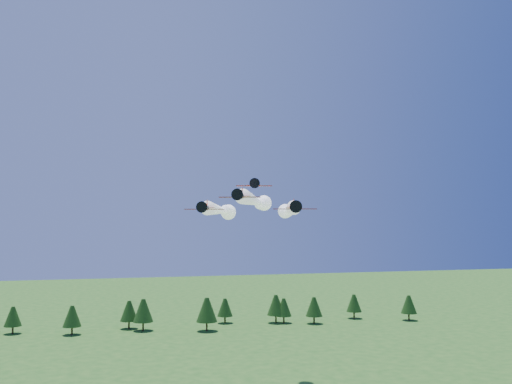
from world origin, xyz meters
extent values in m
cylinder|color=black|center=(-3.59, -7.12, 42.31)|extent=(2.43, 4.78, 0.88)
cone|color=black|center=(-4.52, -9.74, 42.31)|extent=(1.10, 1.04, 0.88)
cone|color=black|center=(-4.70, -10.24, 42.31)|extent=(0.50, 0.50, 0.39)
cylinder|color=black|center=(-4.75, -10.38, 42.31)|extent=(1.75, 0.66, 1.85)
cube|color=red|center=(-3.71, -7.46, 42.03)|extent=(6.54, 3.31, 0.11)
cube|color=red|center=(-2.54, -4.18, 42.35)|extent=(2.66, 1.56, 0.06)
cube|color=red|center=(-2.51, -4.10, 43.06)|extent=(0.36, 0.81, 1.28)
ellipsoid|color=#82A4C9|center=(-3.85, -7.87, 42.66)|extent=(0.95, 1.21, 0.55)
sphere|color=white|center=(9.08, 28.38, 42.31)|extent=(2.30, 2.30, 2.30)
sphere|color=white|center=(10.71, 32.93, 42.31)|extent=(3.00, 3.00, 3.00)
sphere|color=white|center=(12.33, 37.48, 42.31)|extent=(3.70, 3.70, 3.70)
cylinder|color=black|center=(-7.72, 2.02, 40.59)|extent=(2.31, 5.01, 0.92)
cone|color=black|center=(-8.56, -0.75, 40.59)|extent=(1.12, 1.06, 0.92)
cone|color=black|center=(-8.72, -1.28, 40.59)|extent=(0.51, 0.51, 0.40)
cylinder|color=black|center=(-8.76, -1.43, 40.59)|extent=(1.86, 0.59, 1.93)
cube|color=red|center=(-7.83, 1.67, 40.29)|extent=(6.86, 3.15, 0.11)
cube|color=red|center=(-6.78, 5.14, 40.63)|extent=(2.77, 1.52, 0.06)
cube|color=red|center=(-6.76, 5.23, 41.37)|extent=(0.33, 0.86, 1.33)
ellipsoid|color=#82A4C9|center=(-7.96, 1.23, 40.96)|extent=(0.95, 1.25, 0.57)
sphere|color=white|center=(1.80, 33.62, 40.59)|extent=(2.30, 2.30, 2.30)
sphere|color=white|center=(3.00, 37.59, 40.59)|extent=(3.00, 3.00, 3.00)
sphere|color=white|center=(4.19, 41.56, 40.59)|extent=(3.70, 3.70, 3.70)
cylinder|color=black|center=(7.38, -1.35, 40.67)|extent=(2.45, 5.53, 1.01)
cone|color=black|center=(6.52, -4.42, 40.67)|extent=(1.22, 1.15, 1.01)
cone|color=black|center=(6.35, -5.01, 40.67)|extent=(0.55, 0.56, 0.45)
cylinder|color=black|center=(6.31, -5.17, 40.67)|extent=(2.06, 0.61, 2.12)
cube|color=red|center=(7.27, -1.74, 40.34)|extent=(7.57, 3.34, 0.12)
cube|color=red|center=(8.35, 2.10, 40.72)|extent=(3.06, 1.62, 0.07)
cube|color=red|center=(8.38, 2.20, 41.53)|extent=(0.35, 0.95, 1.47)
ellipsoid|color=#82A4C9|center=(7.13, -2.23, 41.07)|extent=(1.03, 1.37, 0.63)
sphere|color=white|center=(18.26, 37.28, 40.67)|extent=(2.30, 2.30, 2.30)
sphere|color=white|center=(19.64, 42.19, 40.67)|extent=(3.00, 3.00, 3.00)
sphere|color=white|center=(21.02, 47.11, 40.67)|extent=(3.70, 3.70, 3.70)
cylinder|color=black|center=(2.26, 7.01, 45.02)|extent=(1.93, 4.91, 0.89)
cone|color=black|center=(1.65, 4.25, 45.02)|extent=(1.05, 0.98, 0.89)
cone|color=black|center=(1.53, 3.73, 45.02)|extent=(0.47, 0.48, 0.39)
cylinder|color=black|center=(1.50, 3.58, 45.02)|extent=(1.84, 0.44, 1.88)
cube|color=red|center=(2.18, 6.66, 44.74)|extent=(6.73, 2.62, 0.11)
cube|color=red|center=(2.96, 10.11, 45.07)|extent=(2.70, 1.31, 0.06)
cube|color=red|center=(2.98, 10.19, 45.79)|extent=(0.26, 0.85, 1.30)
ellipsoid|color=#82A4C9|center=(2.09, 6.22, 45.38)|extent=(0.86, 1.19, 0.56)
cylinder|color=#382314|center=(70.01, 114.99, 1.31)|extent=(0.60, 0.60, 2.61)
cone|color=black|center=(70.01, 114.99, 5.97)|extent=(5.97, 5.97, 6.71)
cylinder|color=#382314|center=(9.61, 103.81, 1.61)|extent=(0.60, 0.60, 3.21)
cone|color=black|center=(9.61, 103.81, 7.35)|extent=(7.35, 7.35, 8.26)
cylinder|color=#382314|center=(-16.52, 114.85, 1.38)|extent=(0.60, 0.60, 2.75)
cone|color=black|center=(-16.52, 114.85, 6.29)|extent=(6.29, 6.29, 7.08)
cylinder|color=#382314|center=(-11.85, 109.90, 1.53)|extent=(0.60, 0.60, 3.06)
cone|color=black|center=(-11.85, 109.90, 7.01)|extent=(7.01, 7.01, 7.88)
cylinder|color=#382314|center=(18.76, 117.35, 1.28)|extent=(0.60, 0.60, 2.56)
cone|color=black|center=(18.76, 117.35, 5.85)|extent=(5.85, 5.85, 6.58)
cylinder|color=#382314|center=(-35.47, 108.61, 1.36)|extent=(0.60, 0.60, 2.72)
cone|color=black|center=(-35.47, 108.61, 6.21)|extent=(6.21, 6.21, 6.98)
cylinder|color=#382314|center=(50.79, 108.08, 1.37)|extent=(0.60, 0.60, 2.74)
cone|color=black|center=(50.79, 108.08, 6.26)|extent=(6.26, 6.26, 7.04)
cylinder|color=#382314|center=(88.71, 105.70, 1.33)|extent=(0.60, 0.60, 2.67)
cone|color=black|center=(88.71, 105.70, 6.10)|extent=(6.10, 6.10, 6.86)
cylinder|color=#382314|center=(-55.09, 115.30, 1.28)|extent=(0.60, 0.60, 2.56)
cone|color=black|center=(-55.09, 115.30, 5.85)|extent=(5.85, 5.85, 6.58)
cylinder|color=#382314|center=(40.20, 112.07, 1.28)|extent=(0.60, 0.60, 2.57)
cone|color=black|center=(40.20, 112.07, 5.87)|extent=(5.87, 5.87, 6.61)
cylinder|color=#382314|center=(37.40, 113.02, 1.46)|extent=(0.60, 0.60, 2.92)
cone|color=black|center=(37.40, 113.02, 6.67)|extent=(6.67, 6.67, 7.50)
camera|label=1|loc=(-23.28, -94.54, 38.31)|focal=40.00mm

